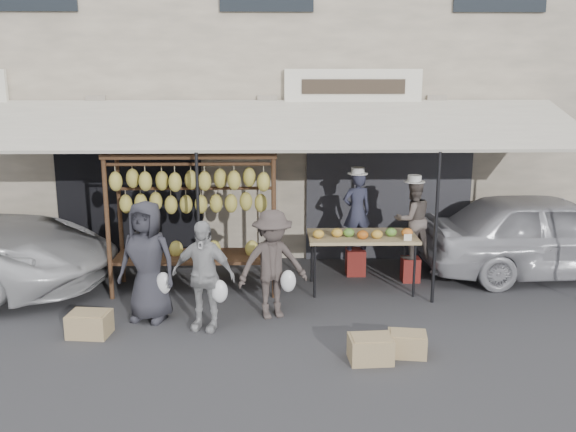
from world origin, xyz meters
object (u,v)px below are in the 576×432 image
object	(u,v)px
customer_left	(147,261)
customer_right	(272,264)
banana_rack	(193,194)
produce_table	(362,237)
sedan	(548,234)
crate_far	(90,324)
vendor_left	(357,211)
crate_near_b	(407,344)
crate_near_a	(370,349)
vendor_right	(413,219)
customer_mid	(203,275)

from	to	relation	value
customer_left	customer_right	world-z (taller)	customer_left
banana_rack	produce_table	xyz separation A→B (m)	(2.64, -0.02, -0.70)
customer_right	sedan	size ratio (longest dim) A/B	0.37
customer_left	banana_rack	bearing A→B (deg)	82.21
banana_rack	customer_left	world-z (taller)	banana_rack
customer_left	crate_far	xyz separation A→B (m)	(-0.69, -0.55, -0.70)
vendor_left	crate_far	distance (m)	4.68
crate_near_b	crate_far	size ratio (longest dim) A/B	0.89
customer_left	crate_near_a	world-z (taller)	customer_left
crate_near_b	sedan	world-z (taller)	sedan
vendor_right	sedan	xyz separation A→B (m)	(2.38, 0.25, -0.34)
produce_table	customer_mid	xyz separation A→B (m)	(-2.35, -1.50, -0.12)
banana_rack	customer_left	size ratio (longest dim) A/B	1.52
customer_mid	customer_right	size ratio (longest dim) A/B	0.97
customer_right	vendor_right	bearing A→B (deg)	16.09
crate_near_b	sedan	size ratio (longest dim) A/B	0.11
customer_mid	sedan	distance (m)	6.00
vendor_left	customer_right	bearing A→B (deg)	40.20
customer_mid	crate_near_a	bearing A→B (deg)	-10.47
crate_far	produce_table	bearing A→B (deg)	23.80
vendor_right	crate_far	world-z (taller)	vendor_right
crate_near_a	crate_near_b	xyz separation A→B (m)	(0.48, 0.17, -0.01)
vendor_left	crate_far	world-z (taller)	vendor_left
vendor_left	customer_mid	distance (m)	3.29
vendor_right	crate_near_a	world-z (taller)	vendor_right
customer_left	crate_far	bearing A→B (deg)	-125.58
banana_rack	vendor_right	size ratio (longest dim) A/B	1.99
crate_near_a	customer_left	bearing A→B (deg)	154.46
vendor_right	crate_near_b	world-z (taller)	vendor_right
vendor_left	customer_mid	size ratio (longest dim) A/B	0.88
customer_mid	crate_near_b	size ratio (longest dim) A/B	3.24
customer_right	crate_near_b	xyz separation A→B (m)	(1.67, -1.28, -0.64)
banana_rack	crate_near_b	world-z (taller)	banana_rack
crate_near_b	crate_near_a	bearing A→B (deg)	-160.91
banana_rack	customer_right	xyz separation A→B (m)	(1.23, -1.12, -0.79)
crate_near_a	crate_far	distance (m)	3.72
crate_near_b	crate_far	distance (m)	4.16
banana_rack	sedan	size ratio (longest dim) A/B	0.61
banana_rack	sedan	world-z (taller)	banana_rack
customer_mid	crate_near_a	size ratio (longest dim) A/B	2.95
produce_table	customer_mid	bearing A→B (deg)	-147.48
produce_table	crate_near_a	world-z (taller)	produce_table
banana_rack	customer_right	bearing A→B (deg)	-42.34
sedan	crate_near_a	bearing A→B (deg)	130.09
customer_left	crate_far	size ratio (longest dim) A/B	3.24
vendor_left	crate_near_b	world-z (taller)	vendor_left
vendor_left	customer_left	distance (m)	3.71
banana_rack	crate_far	bearing A→B (deg)	-125.04
crate_near_b	sedan	distance (m)	4.31
vendor_left	crate_near_b	bearing A→B (deg)	81.90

